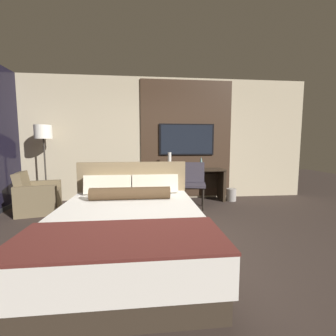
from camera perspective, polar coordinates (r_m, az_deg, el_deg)
name	(u,v)px	position (r m, az deg, el deg)	size (l,w,h in m)	color
ground_plane	(167,247)	(2.98, -0.36, -19.53)	(16.00, 16.00, 0.00)	#332823
wall_back_tv_panel	(160,139)	(5.28, -2.13, 7.28)	(7.20, 0.09, 2.80)	#BCAD8E
bed	(128,228)	(2.75, -10.06, -14.89)	(1.69, 2.25, 1.01)	#33281E
desk	(188,179)	(5.16, 5.08, -2.85)	(1.63, 0.47, 0.73)	#2D2319
tv	(187,139)	(5.29, 4.78, 7.23)	(1.28, 0.04, 0.72)	black
desk_chair	(194,180)	(4.63, 6.59, -3.10)	(0.55, 0.55, 0.92)	#38333D
armchair_by_window	(38,198)	(4.95, -30.16, -6.63)	(0.84, 0.86, 0.79)	brown
floor_lamp	(44,138)	(5.31, -29.06, 6.58)	(0.34, 0.34, 1.68)	#282623
vase_tall	(170,161)	(4.99, 0.38, 1.83)	(0.08, 0.08, 0.38)	silver
vase_short	(201,163)	(5.16, 8.41, 1.32)	(0.14, 0.14, 0.27)	#4C706B
book	(189,168)	(5.09, 5.44, -0.08)	(0.25, 0.20, 0.03)	#332D28
waste_bin	(231,195)	(5.36, 15.75, -6.54)	(0.22, 0.22, 0.28)	gray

